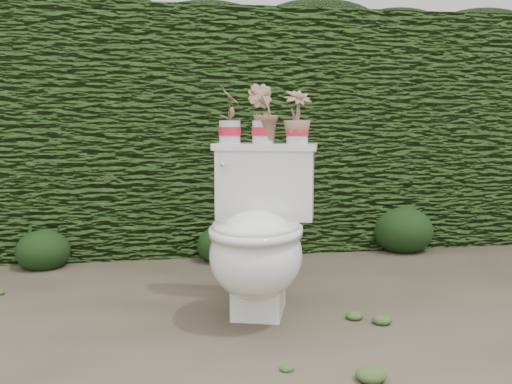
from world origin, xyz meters
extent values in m
plane|color=brown|center=(0.00, 0.00, 0.00)|extent=(60.00, 60.00, 0.00)
cube|color=#304F1A|center=(0.00, 1.60, 0.80)|extent=(8.00, 1.00, 1.60)
cube|color=silver|center=(0.60, 6.00, 2.00)|extent=(8.00, 3.50, 4.00)
cube|color=silver|center=(0.03, 0.00, 0.10)|extent=(0.30, 0.35, 0.20)
ellipsoid|color=silver|center=(0.00, -0.09, 0.30)|extent=(0.55, 0.61, 0.39)
cube|color=silver|center=(0.10, 0.21, 0.57)|extent=(0.50, 0.31, 0.34)
cube|color=silver|center=(0.10, 0.21, 0.76)|extent=(0.53, 0.33, 0.03)
cylinder|color=silver|center=(-0.10, 0.18, 0.68)|extent=(0.04, 0.06, 0.02)
sphere|color=silver|center=(-0.11, 0.15, 0.68)|extent=(0.03, 0.03, 0.03)
imported|color=#2E7A26|center=(-0.06, 0.26, 0.91)|extent=(0.13, 0.16, 0.27)
imported|color=#2E7A26|center=(0.09, 0.21, 0.91)|extent=(0.19, 0.18, 0.28)
imported|color=#2E7A26|center=(0.25, 0.16, 0.90)|extent=(0.15, 0.15, 0.24)
ellipsoid|color=#1B3512|center=(-1.11, 1.04, 0.13)|extent=(0.32, 0.32, 0.26)
ellipsoid|color=#1B3512|center=(-0.02, 1.02, 0.13)|extent=(0.32, 0.32, 0.25)
ellipsoid|color=#1B3512|center=(1.23, 1.10, 0.16)|extent=(0.41, 0.41, 0.33)
camera|label=1|loc=(-0.41, -2.52, 0.89)|focal=40.00mm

